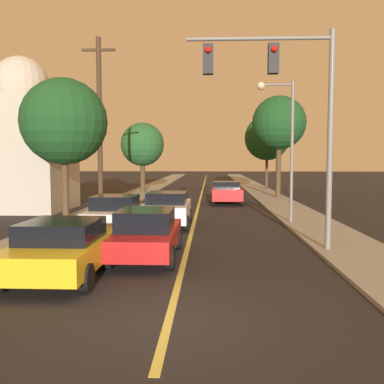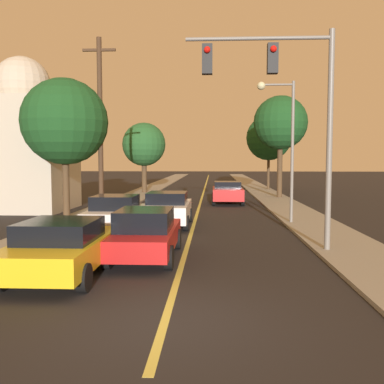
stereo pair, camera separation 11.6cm
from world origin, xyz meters
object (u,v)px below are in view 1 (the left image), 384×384
streetlamp_right (283,131)px  tree_right_near (267,138)px  car_near_lane_second (167,209)px  car_outer_lane_front (64,247)px  tree_right_far (279,123)px  traffic_signal_mast (286,95)px  car_near_lane_front (147,233)px  tree_left_far (142,145)px  tree_left_near (64,122)px  car_outer_lane_second (116,215)px  domed_building_left (23,144)px  car_far_oncoming (226,192)px  utility_pole_left (100,125)px

streetlamp_right → tree_right_near: 21.88m
car_near_lane_second → streetlamp_right: (5.10, 0.77, 3.41)m
car_outer_lane_front → tree_right_far: bearing=68.2°
traffic_signal_mast → streetlamp_right: bearing=81.2°
car_near_lane_second → traffic_signal_mast: size_ratio=0.61×
car_near_lane_front → tree_left_far: 24.74m
traffic_signal_mast → streetlamp_right: 6.02m
tree_left_near → tree_right_far: size_ratio=0.89×
streetlamp_right → tree_right_near: (2.15, 21.76, 0.78)m
car_outer_lane_second → streetlamp_right: (6.87, 3.00, 3.41)m
tree_right_far → car_outer_lane_front: bearing=-111.8°
tree_left_far → car_near_lane_front: bearing=-80.7°
traffic_signal_mast → streetlamp_right: (0.92, 5.91, -0.70)m
tree_left_far → tree_right_far: (10.89, -4.44, 1.41)m
car_near_lane_second → domed_building_left: 11.02m
domed_building_left → car_far_oncoming: bearing=19.0°
car_near_lane_second → car_outer_lane_second: (-1.77, -2.23, 0.00)m
car_near_lane_front → car_near_lane_second: car_near_lane_second is taller
utility_pole_left → tree_right_far: 15.51m
tree_right_near → tree_right_far: size_ratio=0.93×
streetlamp_right → car_outer_lane_second: bearing=-156.4°
car_near_lane_front → domed_building_left: size_ratio=0.49×
streetlamp_right → car_near_lane_front: bearing=-126.4°
tree_right_near → car_near_lane_front: bearing=-104.2°
traffic_signal_mast → domed_building_left: size_ratio=0.77×
car_outer_lane_second → streetlamp_right: 8.24m
car_outer_lane_front → tree_left_near: 11.27m
car_near_lane_front → streetlamp_right: bearing=53.6°
car_outer_lane_front → car_outer_lane_second: bearing=90.0°
tree_left_near → tree_left_far: bearing=85.7°
car_near_lane_front → car_near_lane_second: size_ratio=1.04×
tree_right_far → domed_building_left: size_ratio=0.86×
streetlamp_right → tree_left_near: size_ratio=0.94×
streetlamp_right → tree_right_far: 13.02m
car_outer_lane_second → tree_right_near: tree_right_near is taller
car_outer_lane_second → car_outer_lane_front: bearing=-90.0°
traffic_signal_mast → tree_left_far: 24.55m
tree_right_near → car_outer_lane_front: bearing=-106.4°
domed_building_left → car_outer_lane_second: bearing=-48.0°
car_outer_lane_front → tree_left_far: (-2.17, 26.17, 3.46)m
car_outer_lane_front → streetlamp_right: size_ratio=0.69×
streetlamp_right → tree_right_far: (1.84, 12.81, 1.42)m
car_outer_lane_second → car_far_oncoming: size_ratio=0.92×
tree_left_near → car_near_lane_front: bearing=-57.2°
car_near_lane_front → traffic_signal_mast: (4.18, 1.01, 4.15)m
streetlamp_right → tree_left_far: bearing=117.7°
car_outer_lane_front → streetlamp_right: bearing=52.4°
car_outer_lane_front → domed_building_left: domed_building_left is taller
streetlamp_right → tree_left_far: size_ratio=1.05×
tree_right_near → car_near_lane_second: bearing=-107.8°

